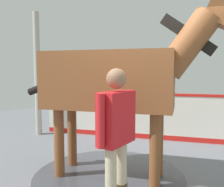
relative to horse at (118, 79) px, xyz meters
name	(u,v)px	position (x,y,z in m)	size (l,w,h in m)	color
ground_plane	(135,178)	(-0.23, -0.17, -1.54)	(16.00, 16.00, 0.02)	slate
wet_patch	(109,175)	(0.12, 0.07, -1.53)	(2.40, 2.40, 0.00)	#42444C
barrier_wall	(135,117)	(1.32, -1.87, -1.01)	(4.09, 2.56, 1.13)	silver
roof_post_far	(37,74)	(3.26, -0.26, 0.04)	(0.16, 0.16, 3.15)	#B7B2A8
horse	(118,79)	(0.00, 0.00, 0.00)	(3.01, 2.04, 2.71)	brown
handler	(116,132)	(-0.75, 0.74, -0.55)	(0.33, 0.66, 1.70)	#47331E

